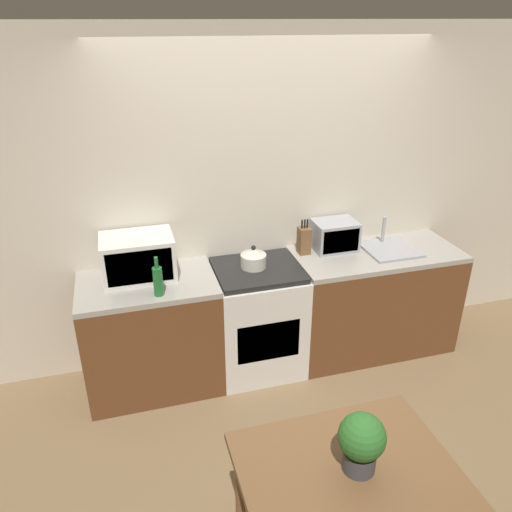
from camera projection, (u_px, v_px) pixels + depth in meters
ground_plane at (316, 431)px, 3.48m from camera, size 16.00×16.00×0.00m
wall_back at (268, 201)px, 3.94m from camera, size 10.00×0.06×2.60m
counter_left_run at (152, 335)px, 3.76m from camera, size 0.99×0.62×0.90m
counter_right_run at (372, 300)px, 4.22m from camera, size 1.35×0.62×0.90m
stove_range at (257, 318)px, 3.97m from camera, size 0.67×0.62×0.90m
kettle at (253, 258)px, 3.75m from camera, size 0.19×0.19×0.18m
microwave at (138, 257)px, 3.58m from camera, size 0.51×0.36×0.31m
bottle at (158, 281)px, 3.36m from camera, size 0.07×0.07×0.29m
knife_block at (304, 240)px, 3.96m from camera, size 0.09×0.10×0.29m
toaster_oven at (335, 235)px, 4.03m from camera, size 0.34×0.26×0.24m
sink_basin at (390, 248)px, 4.05m from camera, size 0.41×0.40×0.24m
dining_table at (349, 488)px, 2.27m from camera, size 0.98×0.78×0.77m
potted_plant at (361, 441)px, 2.19m from camera, size 0.21×0.21×0.30m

